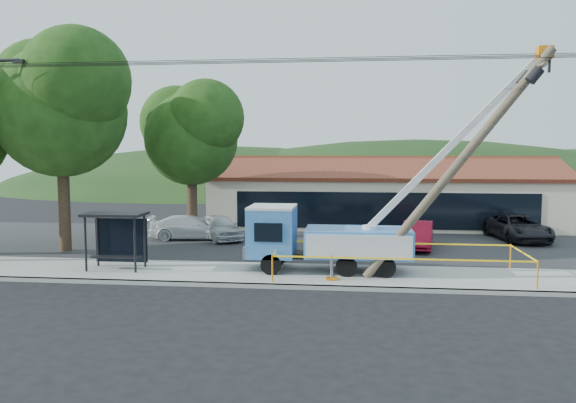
% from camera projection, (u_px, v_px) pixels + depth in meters
% --- Properties ---
extents(ground, '(120.00, 120.00, 0.00)m').
position_uv_depth(ground, '(289.00, 304.00, 18.46)').
color(ground, black).
rests_on(ground, ground).
extents(curb, '(60.00, 0.25, 0.15)m').
position_uv_depth(curb, '(295.00, 287.00, 20.53)').
color(curb, '#A9A79E').
rests_on(curb, ground).
extents(sidewalk, '(60.00, 4.00, 0.15)m').
position_uv_depth(sidewalk, '(300.00, 275.00, 22.41)').
color(sidewalk, '#A9A79E').
rests_on(sidewalk, ground).
extents(parking_lot, '(60.00, 12.00, 0.10)m').
position_uv_depth(parking_lot, '(314.00, 243.00, 30.33)').
color(parking_lot, '#28282B').
rests_on(parking_lot, ground).
extents(strip_mall, '(22.50, 8.53, 4.67)m').
position_uv_depth(strip_mall, '(381.00, 198.00, 37.61)').
color(strip_mall, beige).
rests_on(strip_mall, ground).
extents(tree_west_near, '(7.56, 6.72, 10.80)m').
position_uv_depth(tree_west_near, '(60.00, 99.00, 27.04)').
color(tree_west_near, '#332316').
rests_on(tree_west_near, ground).
extents(tree_lot, '(6.30, 5.60, 8.94)m').
position_uv_depth(tree_lot, '(191.00, 130.00, 31.54)').
color(tree_lot, '#332316').
rests_on(tree_lot, ground).
extents(hill_west, '(78.40, 56.00, 28.00)m').
position_uv_depth(hill_west, '(223.00, 188.00, 74.57)').
color(hill_west, black).
rests_on(hill_west, ground).
extents(hill_center, '(89.60, 64.00, 32.00)m').
position_uv_depth(hill_center, '(414.00, 190.00, 71.75)').
color(hill_center, black).
rests_on(hill_center, ground).
extents(utility_truck, '(11.71, 3.57, 8.81)m').
position_uv_depth(utility_truck, '(327.00, 235.00, 22.83)').
color(utility_truck, black).
rests_on(utility_truck, ground).
extents(leaning_pole, '(6.85, 1.95, 8.78)m').
position_uv_depth(leaning_pole, '(466.00, 155.00, 20.93)').
color(leaning_pole, '#4C4031').
rests_on(leaning_pole, ground).
extents(bus_shelter, '(2.46, 1.54, 2.35)m').
position_uv_depth(bus_shelter, '(117.00, 228.00, 23.25)').
color(bus_shelter, black).
rests_on(bus_shelter, ground).
extents(caution_tape, '(9.58, 3.52, 1.02)m').
position_uv_depth(caution_tape, '(398.00, 256.00, 22.13)').
color(caution_tape, orange).
rests_on(caution_tape, ground).
extents(car_silver, '(3.65, 4.33, 1.40)m').
position_uv_depth(car_silver, '(219.00, 241.00, 31.22)').
color(car_silver, silver).
rests_on(car_silver, ground).
extents(car_red, '(2.08, 4.30, 1.36)m').
position_uv_depth(car_red, '(417.00, 250.00, 28.46)').
color(car_red, maroon).
rests_on(car_red, ground).
extents(car_white, '(4.79, 2.60, 1.32)m').
position_uv_depth(car_white, '(191.00, 241.00, 31.42)').
color(car_white, white).
rests_on(car_white, ground).
extents(car_dark, '(3.00, 5.34, 1.41)m').
position_uv_depth(car_dark, '(517.00, 242.00, 31.01)').
color(car_dark, black).
rests_on(car_dark, ground).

